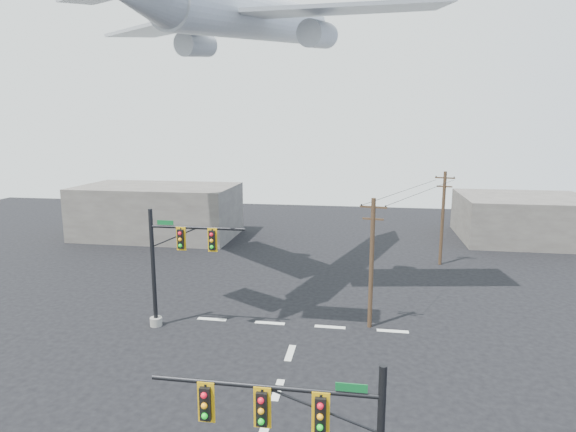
% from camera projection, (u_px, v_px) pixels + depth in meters
% --- Properties ---
extents(lane_markings, '(14.00, 21.20, 0.01)m').
position_uv_depth(lane_markings, '(282.00, 376.00, 25.16)').
color(lane_markings, beige).
rests_on(lane_markings, ground).
extents(signal_mast_far, '(6.49, 0.86, 7.78)m').
position_uv_depth(signal_mast_far, '(172.00, 266.00, 30.53)').
color(signal_mast_far, gray).
rests_on(signal_mast_far, ground).
extents(utility_pole_a, '(1.69, 0.43, 8.49)m').
position_uv_depth(utility_pole_a, '(372.00, 261.00, 30.53)').
color(utility_pole_a, '#45311D').
rests_on(utility_pole_a, ground).
extents(utility_pole_b, '(1.75, 0.56, 8.80)m').
position_uv_depth(utility_pole_b, '(443.00, 217.00, 44.58)').
color(utility_pole_b, '#45311D').
rests_on(utility_pole_b, ground).
extents(power_lines, '(8.21, 15.60, 0.03)m').
position_uv_depth(power_lines, '(416.00, 190.00, 36.90)').
color(power_lines, black).
extents(airliner, '(28.10, 30.27, 8.00)m').
position_uv_depth(airliner, '(255.00, 18.00, 36.14)').
color(airliner, '#A3A7AF').
extents(building_left, '(18.00, 10.00, 6.00)m').
position_uv_depth(building_left, '(158.00, 211.00, 56.52)').
color(building_left, '#69635D').
rests_on(building_left, ground).
extents(building_right, '(14.00, 12.00, 5.00)m').
position_uv_depth(building_right, '(524.00, 218.00, 54.86)').
color(building_right, '#69635D').
rests_on(building_right, ground).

